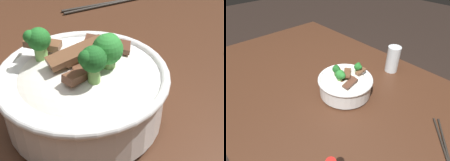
% 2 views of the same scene
% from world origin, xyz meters
% --- Properties ---
extents(rice_bowl, '(0.23, 0.23, 0.14)m').
position_xyz_m(rice_bowl, '(0.08, 0.02, 0.86)').
color(rice_bowl, white).
rests_on(rice_bowl, dining_table).
extents(chopsticks_pair, '(0.15, 0.19, 0.01)m').
position_xyz_m(chopsticks_pair, '(0.48, 0.08, 0.81)').
color(chopsticks_pair, '#28231E').
rests_on(chopsticks_pair, dining_table).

